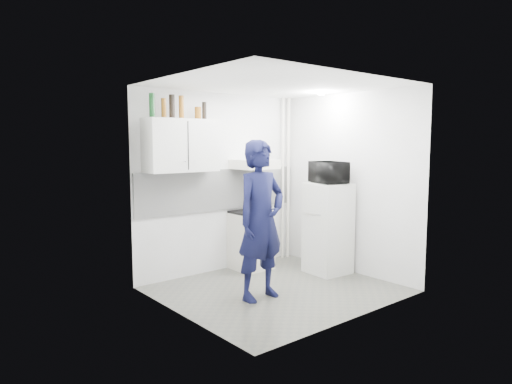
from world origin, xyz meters
TOP-DOWN VIEW (x-y plane):
  - floor at (0.00, 0.00)m, footprint 2.80×2.80m
  - ceiling at (0.00, 0.00)m, footprint 2.80×2.80m
  - wall_back at (0.00, 1.25)m, footprint 2.80×0.00m
  - wall_left at (-1.40, 0.00)m, footprint 0.00×2.60m
  - wall_right at (1.40, 0.00)m, footprint 0.00×2.60m
  - person at (-0.36, -0.11)m, footprint 0.72×0.49m
  - stove at (0.37, 1.00)m, footprint 0.53×0.53m
  - fridge at (1.10, 0.12)m, footprint 0.58×0.58m
  - stove_top at (0.37, 1.00)m, footprint 0.50×0.50m
  - saucepan at (0.44, 0.96)m, footprint 0.16×0.16m
  - microwave at (1.10, 0.12)m, footprint 0.65×0.54m
  - bottle_a at (-1.16, 1.07)m, footprint 0.07×0.07m
  - bottle_b at (-1.00, 1.07)m, footprint 0.07×0.07m
  - bottle_c at (-0.88, 1.07)m, footprint 0.07×0.07m
  - bottle_d at (-0.74, 1.07)m, footprint 0.07×0.07m
  - canister_b at (-0.48, 1.07)m, footprint 0.09×0.09m
  - bottle_e at (-0.38, 1.07)m, footprint 0.06×0.06m
  - upper_cabinet at (-0.75, 1.07)m, footprint 1.00×0.35m
  - range_hood at (0.45, 1.00)m, footprint 0.60×0.50m
  - backsplash at (0.00, 1.24)m, footprint 2.74×0.03m
  - pipe_a at (1.30, 1.17)m, footprint 0.05×0.05m
  - pipe_b at (1.18, 1.17)m, footprint 0.04×0.04m
  - ceiling_spot_fixture at (1.00, 0.20)m, footprint 0.10×0.10m

SIDE VIEW (x-z plane):
  - floor at x=0.00m, z-range 0.00..0.00m
  - stove at x=0.37m, z-range 0.00..0.84m
  - fridge at x=1.10m, z-range 0.00..1.31m
  - stove_top at x=0.37m, z-range 0.84..0.87m
  - saucepan at x=0.44m, z-range 0.87..0.96m
  - person at x=-0.36m, z-range 0.00..1.92m
  - backsplash at x=0.00m, z-range 0.90..1.50m
  - wall_left at x=-1.40m, z-range 0.00..2.60m
  - wall_right at x=1.40m, z-range 0.00..2.60m
  - pipe_a at x=1.30m, z-range 0.00..2.60m
  - pipe_b at x=1.18m, z-range 0.00..2.60m
  - wall_back at x=0.00m, z-range -0.10..2.70m
  - microwave at x=1.10m, z-range 1.31..1.62m
  - range_hood at x=0.45m, z-range 1.50..1.64m
  - upper_cabinet at x=-0.75m, z-range 1.50..2.20m
  - canister_b at x=-0.48m, z-range 2.20..2.37m
  - bottle_e at x=-0.38m, z-range 2.20..2.44m
  - bottle_b at x=-1.00m, z-range 2.20..2.45m
  - bottle_d at x=-0.74m, z-range 2.20..2.50m
  - bottle_c at x=-0.88m, z-range 2.20..2.51m
  - bottle_a at x=-1.16m, z-range 2.20..2.51m
  - ceiling_spot_fixture at x=1.00m, z-range 2.56..2.58m
  - ceiling at x=0.00m, z-range 2.60..2.60m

